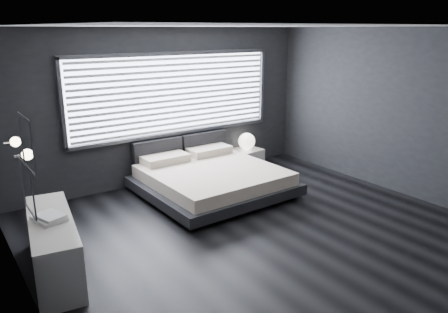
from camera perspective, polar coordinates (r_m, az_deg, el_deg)
room at (r=5.85m, az=4.77°, el=2.76°), size 6.04×6.00×2.80m
window at (r=8.12m, az=-6.35°, el=8.09°), size 4.14×0.09×1.52m
headboard at (r=8.32m, az=-5.59°, el=0.98°), size 1.96×0.16×0.52m
sconce_near at (r=4.64m, az=-24.33°, el=0.23°), size 0.18×0.11×0.11m
sconce_far at (r=5.21m, az=-25.62°, el=1.74°), size 0.18×0.11×0.11m
wall_art_upper at (r=3.99m, az=-24.35°, el=1.49°), size 0.01×0.48×0.48m
wall_art_lower at (r=4.35m, az=-24.27°, el=-3.80°), size 0.01×0.48×0.48m
bed at (r=7.55m, az=-1.62°, el=-2.90°), size 2.36×2.26×0.60m
nightstand at (r=9.07m, az=2.81°, el=-0.19°), size 0.69×0.60×0.37m
orb_lamp at (r=8.99m, az=2.98°, el=2.00°), size 0.34×0.34×0.34m
dresser at (r=5.56m, az=-21.36°, el=-10.77°), size 0.74×1.76×0.68m
book_stack at (r=5.36m, az=-21.82°, el=-7.42°), size 0.36×0.42×0.08m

